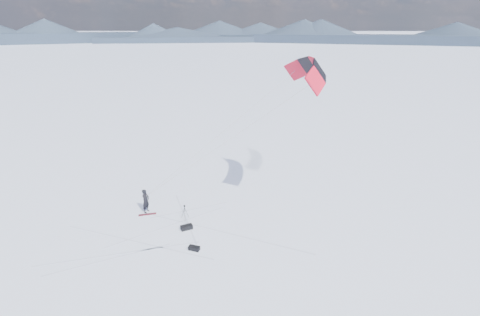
{
  "coord_description": "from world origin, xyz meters",
  "views": [
    {
      "loc": [
        6.78,
        -21.68,
        13.91
      ],
      "look_at": [
        6.13,
        3.03,
        4.43
      ],
      "focal_mm": 26.0,
      "sensor_mm": 36.0,
      "label": 1
    }
  ],
  "objects_px": {
    "gear_bag_a": "(187,227)",
    "gear_bag_b": "(194,248)",
    "snowkiter": "(147,212)",
    "snowboard": "(147,214)",
    "tripod": "(185,210)"
  },
  "relations": [
    {
      "from": "snowkiter",
      "to": "tripod",
      "type": "xyz_separation_m",
      "value": [
        3.25,
        -1.03,
        0.78
      ]
    },
    {
      "from": "gear_bag_b",
      "to": "snowkiter",
      "type": "bearing_deg",
      "value": 149.88
    },
    {
      "from": "snowboard",
      "to": "gear_bag_a",
      "type": "relative_size",
      "value": 1.45
    },
    {
      "from": "snowkiter",
      "to": "gear_bag_a",
      "type": "distance_m",
      "value": 4.33
    },
    {
      "from": "snowkiter",
      "to": "snowboard",
      "type": "distance_m",
      "value": 0.44
    },
    {
      "from": "snowkiter",
      "to": "snowboard",
      "type": "xyz_separation_m",
      "value": [
        0.15,
        -0.41,
        0.02
      ]
    },
    {
      "from": "snowkiter",
      "to": "snowboard",
      "type": "relative_size",
      "value": 1.45
    },
    {
      "from": "gear_bag_a",
      "to": "gear_bag_b",
      "type": "xyz_separation_m",
      "value": [
        0.92,
        -2.47,
        -0.02
      ]
    },
    {
      "from": "snowboard",
      "to": "gear_bag_b",
      "type": "relative_size",
      "value": 1.69
    },
    {
      "from": "snowkiter",
      "to": "gear_bag_b",
      "type": "xyz_separation_m",
      "value": [
        4.52,
        -4.89,
        0.15
      ]
    },
    {
      "from": "gear_bag_a",
      "to": "gear_bag_b",
      "type": "height_order",
      "value": "gear_bag_a"
    },
    {
      "from": "tripod",
      "to": "gear_bag_b",
      "type": "distance_m",
      "value": 4.11
    },
    {
      "from": "snowboard",
      "to": "tripod",
      "type": "relative_size",
      "value": 1.13
    },
    {
      "from": "snowboard",
      "to": "gear_bag_b",
      "type": "xyz_separation_m",
      "value": [
        4.37,
        -4.48,
        0.13
      ]
    },
    {
      "from": "snowboard",
      "to": "tripod",
      "type": "bearing_deg",
      "value": -27.11
    }
  ]
}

